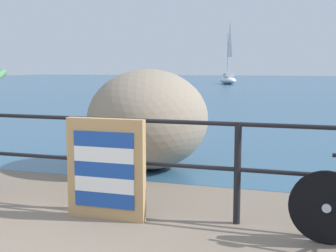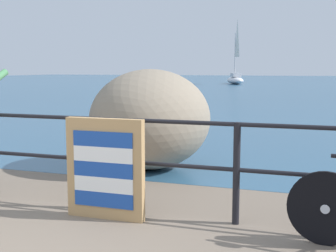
# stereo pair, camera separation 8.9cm
# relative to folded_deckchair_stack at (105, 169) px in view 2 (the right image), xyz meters

# --- Properties ---
(ground_plane) EXTENTS (120.00, 120.00, 0.10)m
(ground_plane) POSITION_rel_folded_deckchair_stack_xyz_m (-0.20, 18.53, -0.57)
(ground_plane) COLOR #756656
(sea_surface) EXTENTS (120.00, 90.00, 0.01)m
(sea_surface) POSITION_rel_folded_deckchair_stack_xyz_m (-0.20, 46.55, -0.52)
(sea_surface) COLOR #2D5675
(sea_surface) RESTS_ON ground_plane
(promenade_railing) EXTENTS (9.08, 0.07, 1.02)m
(promenade_railing) POSITION_rel_folded_deckchair_stack_xyz_m (-0.20, 0.25, 0.12)
(promenade_railing) COLOR black
(promenade_railing) RESTS_ON ground_plane
(folded_deckchair_stack) EXTENTS (0.84, 0.10, 1.04)m
(folded_deckchair_stack) POSITION_rel_folded_deckchair_stack_xyz_m (0.00, 0.00, 0.00)
(folded_deckchair_stack) COLOR tan
(folded_deckchair_stack) RESTS_ON ground_plane
(breakwater_boulder_main) EXTENTS (1.83, 1.98, 1.53)m
(breakwater_boulder_main) POSITION_rel_folded_deckchair_stack_xyz_m (-0.40, 2.36, 0.24)
(breakwater_boulder_main) COLOR gray
(breakwater_boulder_main) RESTS_ON ground
(sailboat) EXTENTS (2.88, 4.56, 6.16)m
(sailboat) POSITION_rel_folded_deckchair_stack_xyz_m (-5.72, 39.46, 0.19)
(sailboat) COLOR white
(sailboat) RESTS_ON sea_surface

